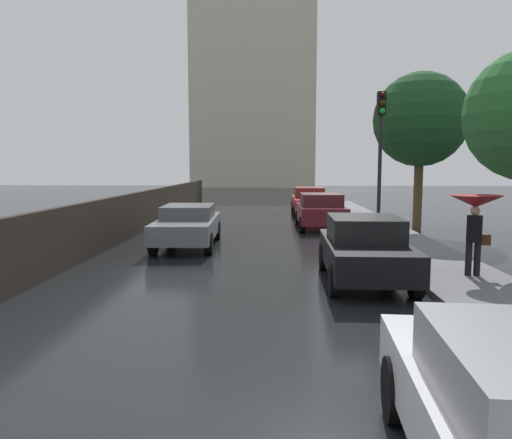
# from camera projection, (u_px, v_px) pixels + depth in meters

# --- Properties ---
(car_maroon_near_kerb) EXTENTS (1.94, 3.87, 1.45)m
(car_maroon_near_kerb) POSITION_uv_depth(u_px,v_px,m) (321.00, 210.00, 20.06)
(car_maroon_near_kerb) COLOR maroon
(car_maroon_near_kerb) RESTS_ON ground
(car_black_mid_road) EXTENTS (1.85, 3.96, 1.45)m
(car_black_mid_road) POSITION_uv_depth(u_px,v_px,m) (365.00, 249.00, 10.79)
(car_black_mid_road) COLOR black
(car_black_mid_road) RESTS_ON ground
(car_red_far_ahead) EXTENTS (1.77, 4.48, 1.45)m
(car_red_far_ahead) POSITION_uv_depth(u_px,v_px,m) (309.00, 201.00, 25.72)
(car_red_far_ahead) COLOR maroon
(car_red_far_ahead) RESTS_ON ground
(car_grey_far_lane) EXTENTS (1.98, 4.60, 1.31)m
(car_grey_far_lane) POSITION_uv_depth(u_px,v_px,m) (188.00, 224.00, 15.65)
(car_grey_far_lane) COLOR slate
(car_grey_far_lane) RESTS_ON ground
(pedestrian_with_umbrella_near) EXTENTS (1.13, 1.13, 1.79)m
(pedestrian_with_umbrella_near) POSITION_uv_depth(u_px,v_px,m) (475.00, 210.00, 10.69)
(pedestrian_with_umbrella_near) COLOR black
(pedestrian_with_umbrella_near) RESTS_ON sidewalk_strip
(traffic_light) EXTENTS (0.26, 0.39, 4.80)m
(traffic_light) POSITION_uv_depth(u_px,v_px,m) (381.00, 139.00, 15.71)
(traffic_light) COLOR black
(traffic_light) RESTS_ON sidewalk_strip
(street_tree_near) EXTENTS (3.59, 3.59, 6.13)m
(street_tree_near) POSITION_uv_depth(u_px,v_px,m) (421.00, 120.00, 18.63)
(street_tree_near) COLOR #4C3823
(street_tree_near) RESTS_ON ground
(distant_tower) EXTENTS (15.48, 11.54, 30.19)m
(distant_tower) POSITION_uv_depth(u_px,v_px,m) (256.00, 80.00, 61.83)
(distant_tower) COLOR beige
(distant_tower) RESTS_ON ground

